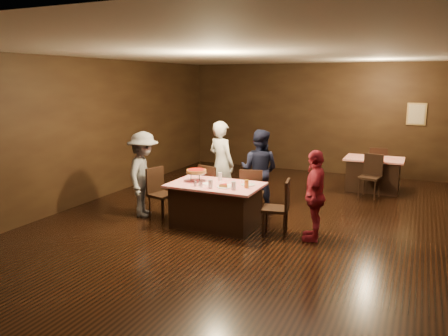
% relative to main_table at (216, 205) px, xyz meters
% --- Properties ---
extents(room, '(10.00, 10.04, 3.02)m').
position_rel_main_table_xyz_m(room, '(0.86, 0.44, 1.75)').
color(room, black).
rests_on(room, ground).
extents(main_table, '(1.60, 1.00, 0.77)m').
position_rel_main_table_xyz_m(main_table, '(0.00, 0.00, 0.00)').
color(main_table, red).
rests_on(main_table, ground).
extents(back_table, '(1.30, 0.90, 0.77)m').
position_rel_main_table_xyz_m(back_table, '(2.26, 3.82, 0.00)').
color(back_table, red).
rests_on(back_table, ground).
extents(chair_far_left, '(0.51, 0.51, 0.95)m').
position_rel_main_table_xyz_m(chair_far_left, '(-0.40, 0.75, 0.09)').
color(chair_far_left, black).
rests_on(chair_far_left, ground).
extents(chair_far_right, '(0.51, 0.51, 0.95)m').
position_rel_main_table_xyz_m(chair_far_right, '(0.40, 0.75, 0.09)').
color(chair_far_right, black).
rests_on(chair_far_right, ground).
extents(chair_end_left, '(0.51, 0.51, 0.95)m').
position_rel_main_table_xyz_m(chair_end_left, '(-1.10, 0.00, 0.09)').
color(chair_end_left, black).
rests_on(chair_end_left, ground).
extents(chair_end_right, '(0.49, 0.49, 0.95)m').
position_rel_main_table_xyz_m(chair_end_right, '(1.10, 0.00, 0.09)').
color(chair_end_right, black).
rests_on(chair_end_right, ground).
extents(chair_back_near, '(0.49, 0.49, 0.95)m').
position_rel_main_table_xyz_m(chair_back_near, '(2.26, 3.12, 0.09)').
color(chair_back_near, black).
rests_on(chair_back_near, ground).
extents(chair_back_far, '(0.50, 0.50, 0.95)m').
position_rel_main_table_xyz_m(chair_back_far, '(2.26, 4.42, 0.09)').
color(chair_back_far, black).
rests_on(chair_back_far, ground).
extents(diner_white_jacket, '(0.75, 0.63, 1.75)m').
position_rel_main_table_xyz_m(diner_white_jacket, '(-0.44, 1.20, 0.49)').
color(diner_white_jacket, beige).
rests_on(diner_white_jacket, ground).
extents(diner_navy_hoodie, '(0.78, 0.61, 1.61)m').
position_rel_main_table_xyz_m(diner_navy_hoodie, '(0.35, 1.28, 0.42)').
color(diner_navy_hoodie, black).
rests_on(diner_navy_hoodie, ground).
extents(diner_grey_knit, '(0.87, 1.17, 1.61)m').
position_rel_main_table_xyz_m(diner_grey_knit, '(-1.50, 0.01, 0.42)').
color(diner_grey_knit, slate).
rests_on(diner_grey_knit, ground).
extents(diner_red_shirt, '(0.50, 0.91, 1.48)m').
position_rel_main_table_xyz_m(diner_red_shirt, '(1.73, 0.06, 0.35)').
color(diner_red_shirt, maroon).
rests_on(diner_red_shirt, ground).
extents(pizza_stand, '(0.38, 0.38, 0.22)m').
position_rel_main_table_xyz_m(pizza_stand, '(-0.40, 0.05, 0.57)').
color(pizza_stand, black).
rests_on(pizza_stand, main_table).
extents(plate_with_slice, '(0.25, 0.25, 0.06)m').
position_rel_main_table_xyz_m(plate_with_slice, '(0.25, -0.18, 0.41)').
color(plate_with_slice, white).
rests_on(plate_with_slice, main_table).
extents(plate_empty, '(0.25, 0.25, 0.01)m').
position_rel_main_table_xyz_m(plate_empty, '(0.55, 0.15, 0.39)').
color(plate_empty, white).
rests_on(plate_empty, main_table).
extents(glass_front_left, '(0.08, 0.08, 0.14)m').
position_rel_main_table_xyz_m(glass_front_left, '(0.05, -0.30, 0.46)').
color(glass_front_left, silver).
rests_on(glass_front_left, main_table).
extents(glass_front_right, '(0.08, 0.08, 0.14)m').
position_rel_main_table_xyz_m(glass_front_right, '(0.45, -0.25, 0.46)').
color(glass_front_right, silver).
rests_on(glass_front_right, main_table).
extents(glass_amber, '(0.08, 0.08, 0.14)m').
position_rel_main_table_xyz_m(glass_amber, '(0.60, -0.05, 0.46)').
color(glass_amber, '#BF7F26').
rests_on(glass_amber, main_table).
extents(glass_back, '(0.08, 0.08, 0.14)m').
position_rel_main_table_xyz_m(glass_back, '(-0.05, 0.30, 0.46)').
color(glass_back, silver).
rests_on(glass_back, main_table).
extents(condiments, '(0.17, 0.10, 0.09)m').
position_rel_main_table_xyz_m(condiments, '(-0.18, -0.28, 0.43)').
color(condiments, silver).
rests_on(condiments, main_table).
extents(napkin_center, '(0.19, 0.19, 0.01)m').
position_rel_main_table_xyz_m(napkin_center, '(0.30, 0.00, 0.39)').
color(napkin_center, white).
rests_on(napkin_center, main_table).
extents(napkin_left, '(0.21, 0.21, 0.01)m').
position_rel_main_table_xyz_m(napkin_left, '(-0.15, -0.05, 0.39)').
color(napkin_left, white).
rests_on(napkin_left, main_table).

